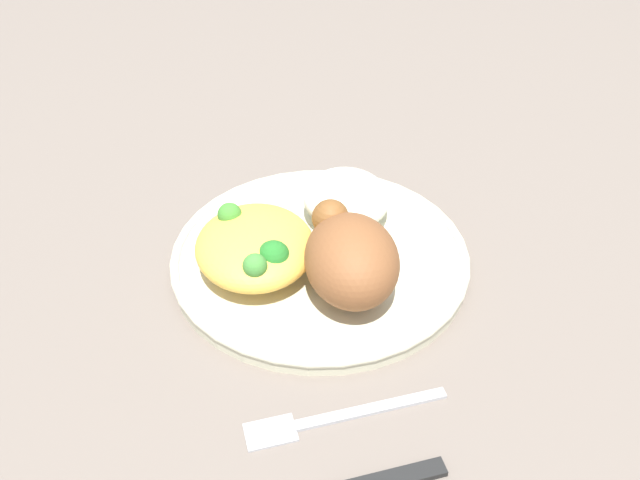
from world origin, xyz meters
TOP-DOWN VIEW (x-y plane):
  - ground_plane at (0.00, 0.00)m, footprint 2.00×2.00m
  - plate at (0.00, 0.00)m, footprint 0.26×0.26m
  - roasted_chicken at (-0.05, -0.02)m, footprint 0.10×0.07m
  - rice_pile at (0.05, -0.03)m, footprint 0.09×0.08m
  - mac_cheese_with_broccoli at (-0.01, 0.06)m, footprint 0.11×0.10m
  - fork at (-0.16, 0.01)m, footprint 0.03×0.14m

SIDE VIEW (x-z plane):
  - ground_plane at x=0.00m, z-range 0.00..0.00m
  - fork at x=-0.16m, z-range 0.00..0.01m
  - plate at x=0.00m, z-range 0.00..0.02m
  - rice_pile at x=0.05m, z-range 0.02..0.05m
  - mac_cheese_with_broccoli at x=-0.01m, z-range 0.01..0.06m
  - roasted_chicken at x=-0.05m, z-range 0.02..0.08m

